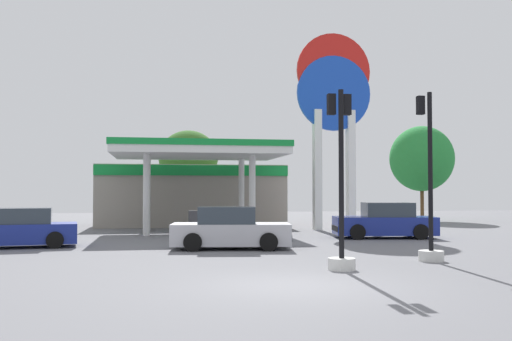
# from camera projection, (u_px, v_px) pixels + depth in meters

# --- Properties ---
(ground_plane) EXTENTS (90.00, 90.00, 0.00)m
(ground_plane) POSITION_uv_depth(u_px,v_px,m) (296.00, 285.00, 13.08)
(ground_plane) COLOR slate
(ground_plane) RESTS_ON ground
(gas_station) EXTENTS (11.15, 12.41, 4.54)m
(gas_station) POSITION_uv_depth(u_px,v_px,m) (191.00, 190.00, 35.18)
(gas_station) COLOR gray
(gas_station) RESTS_ON ground
(station_pole_sign) EXTENTS (4.13, 0.56, 10.78)m
(station_pole_sign) POSITION_uv_depth(u_px,v_px,m) (334.00, 106.00, 31.85)
(station_pole_sign) COLOR white
(station_pole_sign) RESTS_ON ground
(car_0) EXTENTS (4.51, 2.40, 1.54)m
(car_0) POSITION_uv_depth(u_px,v_px,m) (230.00, 230.00, 21.28)
(car_0) COLOR black
(car_0) RESTS_ON ground
(car_1) EXTENTS (4.35, 2.34, 1.48)m
(car_1) POSITION_uv_depth(u_px,v_px,m) (20.00, 230.00, 21.81)
(car_1) COLOR black
(car_1) RESTS_ON ground
(car_2) EXTENTS (4.69, 2.56, 1.60)m
(car_2) POSITION_uv_depth(u_px,v_px,m) (385.00, 222.00, 26.17)
(car_2) COLOR black
(car_2) RESTS_ON ground
(traffic_signal_1) EXTENTS (0.76, 0.76, 5.14)m
(traffic_signal_1) POSITION_uv_depth(u_px,v_px,m) (430.00, 213.00, 17.61)
(traffic_signal_1) COLOR silver
(traffic_signal_1) RESTS_ON ground
(traffic_signal_2) EXTENTS (0.74, 0.74, 4.88)m
(traffic_signal_2) POSITION_uv_depth(u_px,v_px,m) (341.00, 206.00, 15.70)
(traffic_signal_2) COLOR silver
(traffic_signal_2) RESTS_ON ground
(tree_1) EXTENTS (4.09, 4.09, 6.30)m
(tree_1) POSITION_uv_depth(u_px,v_px,m) (188.00, 158.00, 40.11)
(tree_1) COLOR brown
(tree_1) RESTS_ON ground
(tree_2) EXTENTS (4.56, 4.56, 6.78)m
(tree_2) POSITION_uv_depth(u_px,v_px,m) (422.00, 159.00, 41.72)
(tree_2) COLOR brown
(tree_2) RESTS_ON ground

